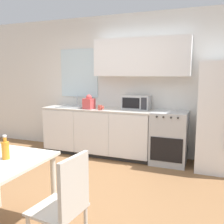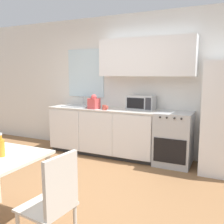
# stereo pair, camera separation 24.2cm
# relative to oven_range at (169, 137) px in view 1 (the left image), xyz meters

# --- Properties ---
(ground_plane) EXTENTS (12.00, 12.00, 0.00)m
(ground_plane) POSITION_rel_oven_range_xyz_m (-1.01, -1.69, -0.46)
(ground_plane) COLOR olive
(wall_back) EXTENTS (12.00, 0.38, 2.70)m
(wall_back) POSITION_rel_oven_range_xyz_m (-0.96, 0.31, 0.98)
(wall_back) COLOR silver
(wall_back) RESTS_ON ground_plane
(kitchen_counter) EXTENTS (2.16, 0.65, 0.91)m
(kitchen_counter) POSITION_rel_oven_range_xyz_m (-1.38, -0.00, 0.00)
(kitchen_counter) COLOR #333333
(kitchen_counter) RESTS_ON ground_plane
(oven_range) EXTENTS (0.61, 0.64, 0.92)m
(oven_range) POSITION_rel_oven_range_xyz_m (0.00, 0.00, 0.00)
(oven_range) COLOR #B7BABC
(oven_range) RESTS_ON ground_plane
(kitchen_sink) EXTENTS (0.56, 0.44, 0.20)m
(kitchen_sink) POSITION_rel_oven_range_xyz_m (-1.94, 0.00, 0.47)
(kitchen_sink) COLOR #B7BABC
(kitchen_sink) RESTS_ON kitchen_counter
(microwave) EXTENTS (0.50, 0.32, 0.26)m
(microwave) POSITION_rel_oven_range_xyz_m (-0.65, 0.12, 0.59)
(microwave) COLOR #B7BABC
(microwave) RESTS_ON kitchen_counter
(coffee_mug) EXTENTS (0.11, 0.08, 0.09)m
(coffee_mug) POSITION_rel_oven_range_xyz_m (-1.23, -0.22, 0.50)
(coffee_mug) COLOR #BF4C3F
(coffee_mug) RESTS_ON kitchen_counter
(grocery_bag_0) EXTENTS (0.23, 0.20, 0.27)m
(grocery_bag_0) POSITION_rel_oven_range_xyz_m (-1.50, -0.14, 0.57)
(grocery_bag_0) COLOR #D14C4C
(grocery_bag_0) RESTS_ON kitchen_counter
(dining_chair_side) EXTENTS (0.44, 0.44, 0.93)m
(dining_chair_side) POSITION_rel_oven_range_xyz_m (-0.43, -2.72, 0.08)
(dining_chair_side) COLOR beige
(dining_chair_side) RESTS_ON ground_plane
(drink_bottle) EXTENTS (0.07, 0.07, 0.23)m
(drink_bottle) POSITION_rel_oven_range_xyz_m (-1.17, -2.59, 0.40)
(drink_bottle) COLOR orange
(drink_bottle) RESTS_ON dining_table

